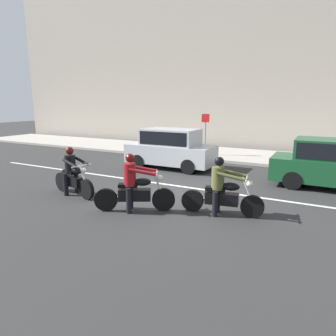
{
  "coord_description": "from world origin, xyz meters",
  "views": [
    {
      "loc": [
        4.34,
        -8.47,
        2.94
      ],
      "look_at": [
        -0.11,
        -0.05,
        0.86
      ],
      "focal_mm": 31.88,
      "sensor_mm": 36.0,
      "label": 1
    }
  ],
  "objects": [
    {
      "name": "lane_marking_stripe",
      "position": [
        -0.62,
        0.9,
        0.0
      ],
      "size": [
        18.0,
        0.14,
        0.01
      ],
      "primitive_type": "cube",
      "color": "silver",
      "rests_on": "ground_plane"
    },
    {
      "name": "motorcycle_with_rider_olive",
      "position": [
        2.04,
        -1.07,
        0.64
      ],
      "size": [
        2.19,
        0.76,
        1.57
      ],
      "color": "black",
      "rests_on": "ground_plane"
    },
    {
      "name": "building_facade",
      "position": [
        0.0,
        11.4,
        7.17
      ],
      "size": [
        40.0,
        1.4,
        14.34
      ],
      "primitive_type": "cube",
      "color": "#A89E8E",
      "rests_on": "ground_plane"
    },
    {
      "name": "sidewalk_slab",
      "position": [
        0.0,
        8.0,
        0.07
      ],
      "size": [
        40.0,
        4.4,
        0.14
      ],
      "primitive_type": "cube",
      "color": "#A8A399",
      "rests_on": "ground_plane"
    },
    {
      "name": "motorcycle_with_rider_black_leather",
      "position": [
        -2.76,
        -1.63,
        0.65
      ],
      "size": [
        2.04,
        0.79,
        1.57
      ],
      "color": "black",
      "rests_on": "ground_plane"
    },
    {
      "name": "street_sign_post",
      "position": [
        -1.48,
        6.88,
        1.52
      ],
      "size": [
        0.44,
        0.08,
        2.26
      ],
      "color": "gray",
      "rests_on": "sidewalk_slab"
    },
    {
      "name": "motorcycle_with_rider_crimson",
      "position": [
        -0.18,
        -1.93,
        0.66
      ],
      "size": [
        2.02,
        1.2,
        1.62
      ],
      "color": "black",
      "rests_on": "ground_plane"
    },
    {
      "name": "parked_sedan_forest_green",
      "position": [
        4.73,
        3.18,
        0.88
      ],
      "size": [
        4.28,
        1.82,
        1.72
      ],
      "color": "#164C28",
      "rests_on": "ground_plane"
    },
    {
      "name": "ground_plane",
      "position": [
        0.0,
        0.0,
        0.0
      ],
      "size": [
        80.0,
        80.0,
        0.0
      ],
      "primitive_type": "plane",
      "color": "#2D2D2D"
    },
    {
      "name": "parked_hatchback_silver",
      "position": [
        -1.88,
        3.54,
        0.94
      ],
      "size": [
        4.03,
        1.76,
        1.8
      ],
      "color": "#B2B5BA",
      "rests_on": "ground_plane"
    }
  ]
}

